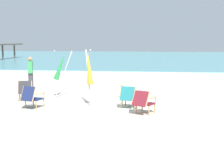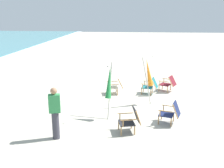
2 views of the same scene
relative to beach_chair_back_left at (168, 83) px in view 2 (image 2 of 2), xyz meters
name	(u,v)px [view 2 (image 2 of 2)]	position (x,y,z in m)	size (l,w,h in m)	color
ground_plane	(155,103)	(-1.79, 0.73, -0.42)	(80.00, 80.00, 0.00)	#B7AF9E
beach_chair_back_left	(168,83)	(0.00, 0.00, 0.00)	(0.85, 0.93, 0.78)	maroon
beach_chair_mid_center	(171,112)	(-3.91, 0.35, 0.01)	(0.76, 0.84, 0.81)	#19234C
beach_chair_front_right	(151,85)	(-0.53, 0.89, 0.00)	(0.71, 0.84, 0.79)	#196066
beach_chair_front_left	(131,119)	(-4.69, 1.71, 0.01)	(0.72, 0.79, 0.82)	#28282D
beach_chair_far_center	(116,85)	(-0.64, 2.53, 0.00)	(0.71, 0.83, 0.80)	beige
umbrella_furled_orange	(149,73)	(-2.00, 1.08, 0.94)	(0.43, 0.56, 2.08)	#B7B2A8
umbrella_furled_green	(109,83)	(-3.48, 2.55, 0.88)	(0.85, 0.28, 1.99)	#B7B2A8
person_near_chairs	(55,113)	(-5.37, 4.00, 0.42)	(0.28, 0.38, 1.63)	#383842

